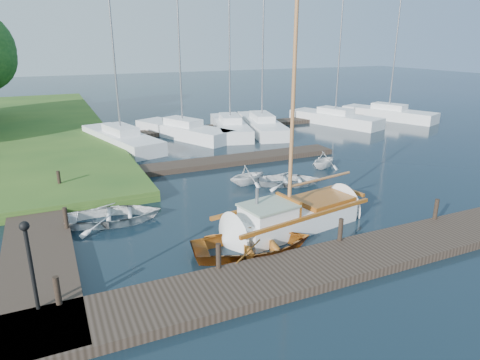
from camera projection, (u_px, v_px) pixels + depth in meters
name	position (u px, v px, depth m)	size (l,w,h in m)	color
ground	(240.00, 206.00, 18.57)	(160.00, 160.00, 0.00)	black
near_dock	(320.00, 266.00, 13.34)	(18.00, 2.20, 0.30)	#2C221A
left_dock	(38.00, 217.00, 17.09)	(2.20, 18.00, 0.30)	#2C221A
far_dock	(225.00, 161.00, 24.93)	(14.00, 1.60, 0.30)	#2C221A
pontoon	(269.00, 123.00, 36.30)	(30.00, 1.60, 0.30)	#2C221A
mooring_post_0	(57.00, 291.00, 11.07)	(0.16, 0.16, 0.80)	black
mooring_post_1	(218.00, 256.00, 12.85)	(0.16, 0.16, 0.80)	black
mooring_post_2	(340.00, 230.00, 14.62)	(0.16, 0.16, 0.80)	black
mooring_post_3	(436.00, 209.00, 16.40)	(0.16, 0.16, 0.80)	black
mooring_post_4	(66.00, 218.00, 15.58)	(0.16, 0.16, 0.80)	black
mooring_post_5	(59.00, 179.00, 19.90)	(0.16, 0.16, 0.80)	black
lamp_post	(29.00, 254.00, 10.50)	(0.24, 0.24, 2.44)	black
sailboat	(296.00, 217.00, 16.52)	(7.38, 3.14, 9.83)	white
dinghy	(253.00, 241.00, 14.38)	(2.96, 4.14, 0.86)	brown
tender_a	(114.00, 213.00, 16.85)	(2.61, 3.65, 0.76)	white
tender_b	(247.00, 174.00, 21.28)	(1.76, 2.03, 1.07)	white
tender_c	(290.00, 178.00, 21.27)	(2.23, 3.12, 0.65)	white
tender_d	(324.00, 158.00, 24.04)	(1.73, 2.01, 1.06)	white
marina_boat_0	(121.00, 138.00, 28.93)	(4.29, 8.93, 10.57)	white
marina_boat_1	(183.00, 130.00, 31.59)	(5.53, 8.68, 10.91)	white
marina_boat_2	(230.00, 126.00, 32.97)	(4.19, 8.39, 12.24)	white
marina_boat_3	(262.00, 124.00, 33.71)	(4.18, 9.02, 11.75)	white
marina_boat_5	(335.00, 118.00, 36.41)	(4.77, 8.47, 11.82)	white
marina_boat_7	(389.00, 113.00, 38.80)	(5.17, 8.53, 11.35)	white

